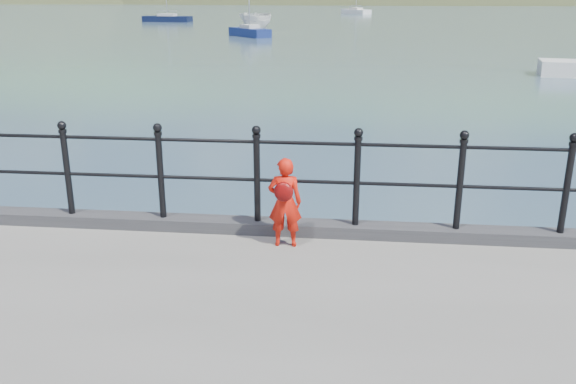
# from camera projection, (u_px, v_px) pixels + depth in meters

# --- Properties ---
(ground) EXTENTS (600.00, 600.00, 0.00)m
(ground) POSITION_uv_depth(u_px,v_px,m) (306.00, 300.00, 7.98)
(ground) COLOR #2D4251
(ground) RESTS_ON ground
(kerb) EXTENTS (60.00, 0.30, 0.15)m
(kerb) POSITION_uv_depth(u_px,v_px,m) (306.00, 228.00, 7.50)
(kerb) COLOR #28282B
(kerb) RESTS_ON quay
(railing) EXTENTS (18.11, 0.11, 1.20)m
(railing) POSITION_uv_depth(u_px,v_px,m) (307.00, 170.00, 7.26)
(railing) COLOR black
(railing) RESTS_ON kerb
(far_shore) EXTENTS (830.00, 200.00, 156.00)m
(far_shore) POSITION_uv_depth(u_px,v_px,m) (453.00, 60.00, 236.96)
(far_shore) COLOR #333A21
(far_shore) RESTS_ON ground
(child) EXTENTS (0.40, 0.32, 1.07)m
(child) POSITION_uv_depth(u_px,v_px,m) (285.00, 202.00, 7.01)
(child) COLOR red
(child) RESTS_ON quay
(launch_white) EXTENTS (3.26, 5.25, 1.90)m
(launch_white) POSITION_uv_depth(u_px,v_px,m) (256.00, 22.00, 55.88)
(launch_white) COLOR silver
(launch_white) RESTS_ON ground
(sailboat_left) EXTENTS (6.23, 2.74, 8.56)m
(sailboat_left) POSITION_uv_depth(u_px,v_px,m) (167.00, 19.00, 75.15)
(sailboat_left) COLOR black
(sailboat_left) RESTS_ON ground
(sailboat_port) EXTENTS (4.17, 4.47, 6.94)m
(sailboat_port) POSITION_uv_depth(u_px,v_px,m) (250.00, 33.00, 51.92)
(sailboat_port) COLOR navy
(sailboat_port) RESTS_ON ground
(sailboat_deep) EXTENTS (5.04, 5.76, 8.79)m
(sailboat_deep) POSITION_uv_depth(u_px,v_px,m) (356.00, 12.00, 99.78)
(sailboat_deep) COLOR white
(sailboat_deep) RESTS_ON ground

